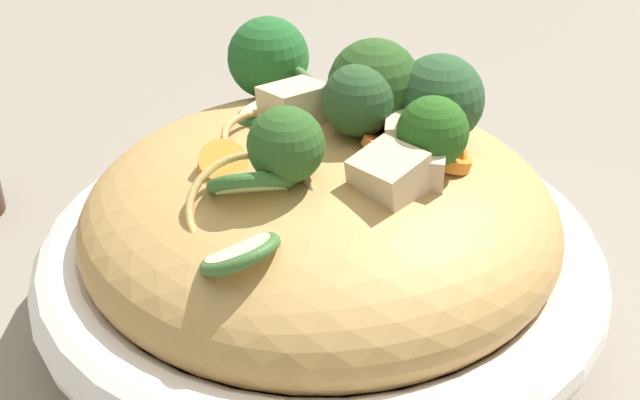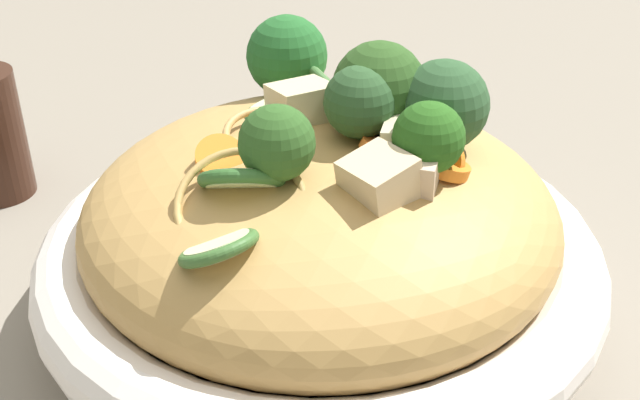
# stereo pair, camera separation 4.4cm
# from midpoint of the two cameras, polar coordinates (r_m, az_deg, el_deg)

# --- Properties ---
(ground_plane) EXTENTS (3.00, 3.00, 0.00)m
(ground_plane) POSITION_cam_midpoint_polar(r_m,az_deg,el_deg) (0.48, -2.64, -7.51)
(ground_plane) COLOR slate
(serving_bowl) EXTENTS (0.32, 0.32, 0.06)m
(serving_bowl) POSITION_cam_midpoint_polar(r_m,az_deg,el_deg) (0.46, -2.72, -4.75)
(serving_bowl) COLOR white
(serving_bowl) RESTS_ON ground_plane
(noodle_heap) EXTENTS (0.26, 0.26, 0.10)m
(noodle_heap) POSITION_cam_midpoint_polar(r_m,az_deg,el_deg) (0.44, -2.84, -1.07)
(noodle_heap) COLOR tan
(noodle_heap) RESTS_ON serving_bowl
(broccoli_florets) EXTENTS (0.15, 0.21, 0.07)m
(broccoli_florets) POSITION_cam_midpoint_polar(r_m,az_deg,el_deg) (0.44, -0.60, 7.45)
(broccoli_florets) COLOR #98B871
(broccoli_florets) RESTS_ON serving_bowl
(carrot_coins) EXTENTS (0.12, 0.09, 0.02)m
(carrot_coins) POSITION_cam_midpoint_polar(r_m,az_deg,el_deg) (0.41, 0.74, 2.95)
(carrot_coins) COLOR orange
(carrot_coins) RESTS_ON serving_bowl
(zucchini_slices) EXTENTS (0.18, 0.16, 0.04)m
(zucchini_slices) POSITION_cam_midpoint_polar(r_m,az_deg,el_deg) (0.43, -6.00, 3.70)
(zucchini_slices) COLOR beige
(zucchini_slices) RESTS_ON serving_bowl
(chicken_chunks) EXTENTS (0.07, 0.12, 0.03)m
(chicken_chunks) POSITION_cam_midpoint_polar(r_m,az_deg,el_deg) (0.41, 0.83, 3.93)
(chicken_chunks) COLOR #D2B88D
(chicken_chunks) RESTS_ON serving_bowl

